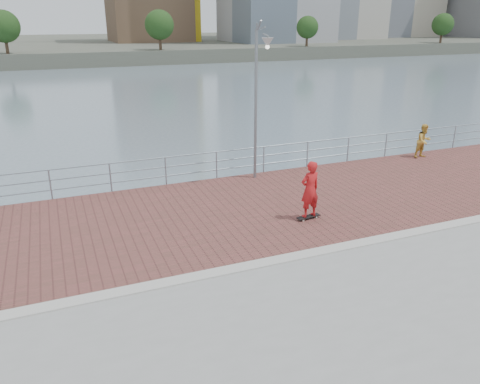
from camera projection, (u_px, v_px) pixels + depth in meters
name	position (u px, v px, depth m)	size (l,w,h in m)	color
water	(267.00, 327.00, 12.96)	(400.00, 400.00, 0.00)	slate
brick_lane	(222.00, 213.00, 15.38)	(40.00, 6.80, 0.02)	brown
curb	(269.00, 262.00, 12.25)	(40.00, 0.40, 0.06)	#B7B5AD
far_shore	(62.00, 46.00, 118.81)	(320.00, 95.00, 2.50)	#4C5142
guardrail	(192.00, 165.00, 18.09)	(39.06, 0.06, 1.13)	#8C9EA8
street_lamp	(261.00, 76.00, 16.99)	(0.41, 1.21, 5.69)	slate
skateboard	(308.00, 217.00, 14.89)	(0.83, 0.31, 0.09)	black
skateboarder	(310.00, 189.00, 14.56)	(0.67, 0.44, 1.83)	red
bystander	(424.00, 141.00, 21.17)	(0.75, 0.58, 1.54)	gold
shoreline_trees	(95.00, 27.00, 78.90)	(144.91, 5.14, 6.85)	#473323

